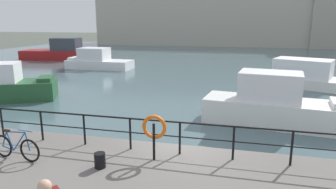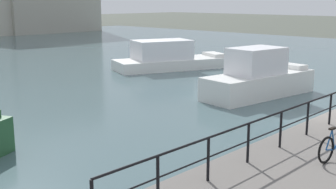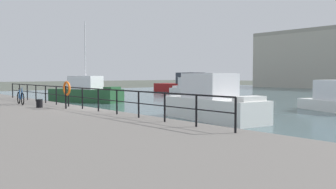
{
  "view_description": "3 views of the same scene",
  "coord_description": "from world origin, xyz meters",
  "px_view_note": "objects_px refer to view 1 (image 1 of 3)",
  "views": [
    {
      "loc": [
        1.82,
        -9.52,
        4.79
      ],
      "look_at": [
        -2.04,
        6.4,
        0.87
      ],
      "focal_mm": 32.58,
      "sensor_mm": 36.0,
      "label": 1
    },
    {
      "loc": [
        -15.68,
        -6.67,
        4.84
      ],
      "look_at": [
        -2.75,
        5.7,
        0.97
      ],
      "focal_mm": 46.73,
      "sensor_mm": 36.0,
      "label": 2
    },
    {
      "loc": [
        16.71,
        -8.97,
        2.42
      ],
      "look_at": [
        -2.31,
        6.86,
        1.08
      ],
      "focal_mm": 38.36,
      "sensor_mm": 36.0,
      "label": 3
    }
  ],
  "objects_px": {
    "moored_white_yacht": "(61,52)",
    "harbor_building": "(267,16)",
    "moored_red_daysailer": "(98,61)",
    "moored_green_narrowboat": "(310,76)",
    "life_ring_stand": "(154,129)",
    "mooring_bollard": "(100,160)",
    "parked_bicycle": "(16,147)",
    "moored_small_launch": "(274,105)"
  },
  "relations": [
    {
      "from": "harbor_building",
      "to": "mooring_bollard",
      "type": "height_order",
      "value": "harbor_building"
    },
    {
      "from": "parked_bicycle",
      "to": "mooring_bollard",
      "type": "relative_size",
      "value": 4.01
    },
    {
      "from": "harbor_building",
      "to": "parked_bicycle",
      "type": "bearing_deg",
      "value": -100.42
    },
    {
      "from": "mooring_bollard",
      "to": "life_ring_stand",
      "type": "bearing_deg",
      "value": 33.71
    },
    {
      "from": "mooring_bollard",
      "to": "moored_small_launch",
      "type": "bearing_deg",
      "value": 53.92
    },
    {
      "from": "moored_small_launch",
      "to": "parked_bicycle",
      "type": "distance_m",
      "value": 11.0
    },
    {
      "from": "mooring_bollard",
      "to": "moored_white_yacht",
      "type": "bearing_deg",
      "value": 124.34
    },
    {
      "from": "moored_red_daysailer",
      "to": "life_ring_stand",
      "type": "bearing_deg",
      "value": 121.71
    },
    {
      "from": "harbor_building",
      "to": "life_ring_stand",
      "type": "height_order",
      "value": "harbor_building"
    },
    {
      "from": "harbor_building",
      "to": "moored_white_yacht",
      "type": "xyz_separation_m",
      "value": [
        -27.46,
        -32.17,
        -4.87
      ]
    },
    {
      "from": "moored_small_launch",
      "to": "parked_bicycle",
      "type": "xyz_separation_m",
      "value": [
        -8.06,
        -7.48,
        0.14
      ]
    },
    {
      "from": "moored_white_yacht",
      "to": "moored_red_daysailer",
      "type": "distance_m",
      "value": 10.2
    },
    {
      "from": "moored_green_narrowboat",
      "to": "moored_red_daysailer",
      "type": "bearing_deg",
      "value": -172.36
    },
    {
      "from": "parked_bicycle",
      "to": "mooring_bollard",
      "type": "bearing_deg",
      "value": 8.49
    },
    {
      "from": "moored_green_narrowboat",
      "to": "moored_small_launch",
      "type": "relative_size",
      "value": 1.29
    },
    {
      "from": "harbor_building",
      "to": "parked_bicycle",
      "type": "height_order",
      "value": "harbor_building"
    },
    {
      "from": "moored_green_narrowboat",
      "to": "moored_red_daysailer",
      "type": "relative_size",
      "value": 1.28
    },
    {
      "from": "moored_white_yacht",
      "to": "harbor_building",
      "type": "bearing_deg",
      "value": 41.94
    },
    {
      "from": "mooring_bollard",
      "to": "life_ring_stand",
      "type": "relative_size",
      "value": 0.31
    },
    {
      "from": "harbor_building",
      "to": "moored_small_launch",
      "type": "bearing_deg",
      "value": -93.26
    },
    {
      "from": "moored_small_launch",
      "to": "moored_white_yacht",
      "type": "bearing_deg",
      "value": 147.5
    },
    {
      "from": "moored_red_daysailer",
      "to": "harbor_building",
      "type": "bearing_deg",
      "value": -115.38
    },
    {
      "from": "moored_white_yacht",
      "to": "moored_red_daysailer",
      "type": "bearing_deg",
      "value": -44.19
    },
    {
      "from": "moored_red_daysailer",
      "to": "life_ring_stand",
      "type": "relative_size",
      "value": 4.9
    },
    {
      "from": "moored_red_daysailer",
      "to": "moored_small_launch",
      "type": "distance_m",
      "value": 21.78
    },
    {
      "from": "moored_green_narrowboat",
      "to": "moored_white_yacht",
      "type": "height_order",
      "value": "moored_white_yacht"
    },
    {
      "from": "moored_red_daysailer",
      "to": "parked_bicycle",
      "type": "bearing_deg",
      "value": 111.85
    },
    {
      "from": "harbor_building",
      "to": "life_ring_stand",
      "type": "distance_m",
      "value": 59.76
    },
    {
      "from": "mooring_bollard",
      "to": "moored_green_narrowboat",
      "type": "bearing_deg",
      "value": 62.66
    },
    {
      "from": "moored_green_narrowboat",
      "to": "life_ring_stand",
      "type": "xyz_separation_m",
      "value": [
        -7.42,
        -16.07,
        0.87
      ]
    },
    {
      "from": "moored_green_narrowboat",
      "to": "parked_bicycle",
      "type": "xyz_separation_m",
      "value": [
        -11.47,
        -17.09,
        0.28
      ]
    },
    {
      "from": "moored_white_yacht",
      "to": "moored_red_daysailer",
      "type": "height_order",
      "value": "moored_white_yacht"
    },
    {
      "from": "harbor_building",
      "to": "moored_red_daysailer",
      "type": "height_order",
      "value": "harbor_building"
    },
    {
      "from": "harbor_building",
      "to": "moored_small_launch",
      "type": "xyz_separation_m",
      "value": [
        -3.01,
        -52.73,
        -4.91
      ]
    },
    {
      "from": "moored_red_daysailer",
      "to": "mooring_bollard",
      "type": "xyz_separation_m",
      "value": [
        10.9,
        -21.85,
        0.12
      ]
    },
    {
      "from": "moored_red_daysailer",
      "to": "life_ring_stand",
      "type": "xyz_separation_m",
      "value": [
        12.26,
        -20.95,
        0.88
      ]
    },
    {
      "from": "moored_white_yacht",
      "to": "parked_bicycle",
      "type": "distance_m",
      "value": 32.48
    },
    {
      "from": "moored_white_yacht",
      "to": "moored_green_narrowboat",
      "type": "bearing_deg",
      "value": -29.05
    },
    {
      "from": "harbor_building",
      "to": "mooring_bollard",
      "type": "bearing_deg",
      "value": -97.93
    },
    {
      "from": "moored_white_yacht",
      "to": "parked_bicycle",
      "type": "bearing_deg",
      "value": -67.28
    },
    {
      "from": "moored_white_yacht",
      "to": "moored_red_daysailer",
      "type": "xyz_separation_m",
      "value": [
        8.18,
        -6.08,
        -0.19
      ]
    },
    {
      "from": "moored_red_daysailer",
      "to": "parked_bicycle",
      "type": "distance_m",
      "value": 23.45
    }
  ]
}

